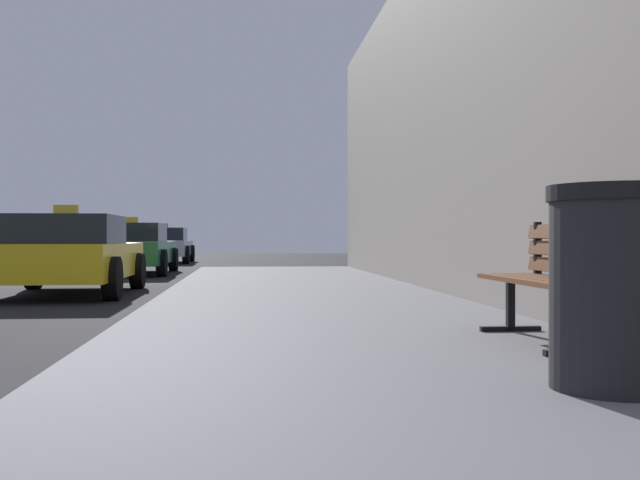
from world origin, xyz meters
The scene contains 6 objects.
sidewalk centered at (4.00, 0.00, 0.07)m, with size 4.00×32.00×0.15m, color slate.
bench centered at (5.39, 1.41, 0.66)m, with size 0.51×1.53×0.89m.
trash_bin centered at (5.00, -0.28, 0.67)m, with size 0.68×0.68×1.02m.
car_yellow centered at (0.32, 8.52, 0.65)m, with size 2.03×4.02×1.43m.
car_green centered at (0.28, 15.42, 0.65)m, with size 2.03×4.46×1.43m.
car_silver centered at (0.17, 23.90, 0.65)m, with size 2.03×4.07×1.43m.
Camera 1 is at (3.15, -3.90, 0.91)m, focal length 42.34 mm.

